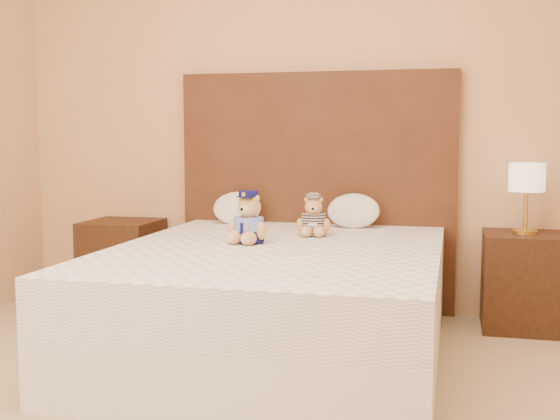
% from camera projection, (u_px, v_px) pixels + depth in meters
% --- Properties ---
extents(bed, '(1.60, 2.00, 0.55)m').
position_uv_depth(bed, '(277.00, 300.00, 3.53)').
color(bed, white).
rests_on(bed, ground).
extents(headboard, '(1.75, 0.08, 1.50)m').
position_uv_depth(headboard, '(316.00, 191.00, 4.46)').
color(headboard, '#4D2A17').
rests_on(headboard, ground).
extents(nightstand_left, '(0.45, 0.45, 0.55)m').
position_uv_depth(nightstand_left, '(123.00, 262.00, 4.60)').
color(nightstand_left, '#3A2212').
rests_on(nightstand_left, ground).
extents(nightstand_right, '(0.45, 0.45, 0.55)m').
position_uv_depth(nightstand_right, '(523.00, 281.00, 4.00)').
color(nightstand_right, '#3A2212').
rests_on(nightstand_right, ground).
extents(lamp, '(0.20, 0.20, 0.40)m').
position_uv_depth(lamp, '(527.00, 181.00, 3.94)').
color(lamp, gold).
rests_on(lamp, nightstand_right).
extents(teddy_police, '(0.27, 0.27, 0.27)m').
position_uv_depth(teddy_police, '(249.00, 217.00, 3.61)').
color(teddy_police, tan).
rests_on(teddy_police, bed).
extents(teddy_prisoner, '(0.22, 0.21, 0.22)m').
position_uv_depth(teddy_prisoner, '(314.00, 216.00, 3.88)').
color(teddy_prisoner, tan).
rests_on(teddy_prisoner, bed).
extents(pillow_left, '(0.31, 0.20, 0.22)m').
position_uv_depth(pillow_left, '(237.00, 206.00, 4.41)').
color(pillow_left, white).
rests_on(pillow_left, bed).
extents(pillow_right, '(0.32, 0.20, 0.22)m').
position_uv_depth(pillow_right, '(354.00, 209.00, 4.23)').
color(pillow_right, white).
rests_on(pillow_right, bed).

